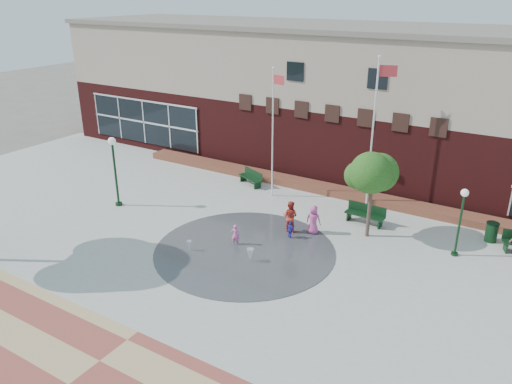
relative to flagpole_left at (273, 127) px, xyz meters
The scene contains 19 objects.
ground 10.50m from the flagpole_left, 76.87° to the right, with size 120.00×120.00×0.00m, color #666056.
plaza_concrete 7.15m from the flagpole_left, 67.90° to the right, with size 46.00×18.00×0.01m, color #A8A8A0.
splash_pad 7.93m from the flagpole_left, 71.09° to the right, with size 8.40×8.40×0.01m, color #383A3D.
library_building 8.39m from the flagpole_left, 74.83° to the left, with size 44.40×10.40×9.20m.
flower_bed 5.19m from the flagpole_left, 45.17° to the left, with size 26.00×1.20×0.40m, color #A31630.
flagpole_left is the anchor object (origin of this frame).
flagpole_right 5.48m from the flagpole_left, 15.09° to the left, with size 0.98×0.38×8.25m.
lamp_left 8.94m from the flagpole_left, 139.59° to the right, with size 0.42×0.42×3.97m.
lamp_right 10.95m from the flagpole_left, ahead, with size 0.35×0.35×3.26m.
bench_left 4.45m from the flagpole_left, 157.11° to the left, with size 1.93×1.24×0.94m.
bench_mid 7.08m from the flagpole_left, ahead, with size 2.07×0.66×1.03m.
trash_can 12.34m from the flagpole_left, ahead, with size 0.60×0.60×0.98m.
tree_mid 6.89m from the flagpole_left, 17.12° to the right, with size 2.59×2.59×4.37m.
water_jet_a 8.78m from the flagpole_left, 67.47° to the right, with size 0.32×0.32×0.62m, color white.
water_jet_b 8.82m from the flagpole_left, 89.79° to the right, with size 0.22×0.22×0.50m, color white.
child_splash 7.30m from the flagpole_left, 76.20° to the right, with size 0.39×0.25×1.06m, color pink.
adult_red 5.74m from the flagpole_left, 49.41° to the right, with size 0.80×0.62×1.65m, color red.
adult_pink 6.21m from the flagpole_left, 37.21° to the right, with size 0.73×0.47×1.49m, color #CB4A90.
child_blue 6.56m from the flagpole_left, 50.90° to the right, with size 0.53×0.22×0.90m, color #3533BA.
Camera 1 is at (11.17, -14.15, 11.27)m, focal length 35.00 mm.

